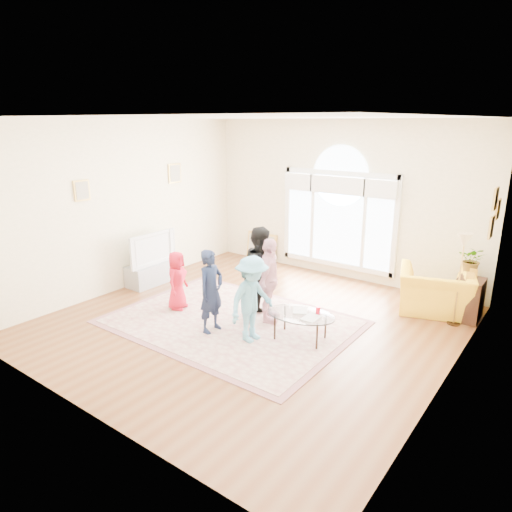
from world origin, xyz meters
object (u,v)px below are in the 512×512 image
Objects in this scene: tv_console at (151,273)px; television at (150,248)px; coffee_table at (301,315)px; armchair at (435,291)px; area_rug at (231,322)px.

tv_console is 0.53m from television.
coffee_table is (3.70, -0.35, 0.19)m from tv_console.
tv_console is 0.90× the size of television.
television is at bearing 3.15° from armchair.
television is 5.35m from armchair.
television reaches higher than area_rug.
area_rug is 3.09× the size of armchair.
area_rug is at bearing 177.03° from coffee_table.
armchair is (5.00, 1.90, 0.17)m from tv_console.
armchair is (1.30, 2.25, -0.02)m from coffee_table.
area_rug is 3.18× the size of coffee_table.
armchair is (4.99, 1.90, -0.36)m from television.
armchair is at bearing 20.85° from television.
area_rug is 1.29m from coffee_table.
television is (0.01, -0.00, 0.53)m from tv_console.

